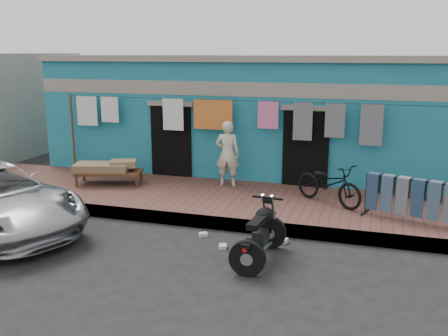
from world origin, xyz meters
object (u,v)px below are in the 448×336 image
bicycle (329,179)px  motorcycle (260,233)px  jeans_rack (411,199)px  charpoy (109,173)px  seated_person (227,154)px

bicycle → motorcycle: size_ratio=1.06×
motorcycle → jeans_rack: size_ratio=0.86×
motorcycle → jeans_rack: 3.28m
charpoy → jeans_rack: bearing=-6.5°
seated_person → bicycle: 2.64m
seated_person → bicycle: (2.51, -0.80, -0.25)m
seated_person → charpoy: bearing=7.3°
seated_person → bicycle: bearing=155.7°
bicycle → jeans_rack: size_ratio=0.91×
motorcycle → jeans_rack: bearing=45.6°
seated_person → charpoy: (-2.84, -0.71, -0.52)m
seated_person → jeans_rack: size_ratio=0.86×
jeans_rack → bicycle: bearing=156.5°
charpoy → motorcycle: bearing=-33.2°
charpoy → bicycle: bearing=-1.0°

